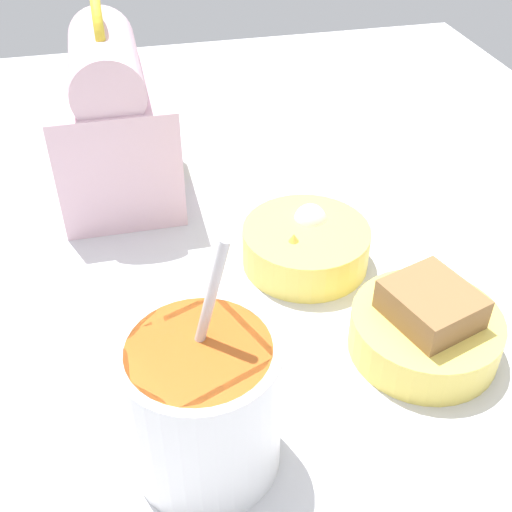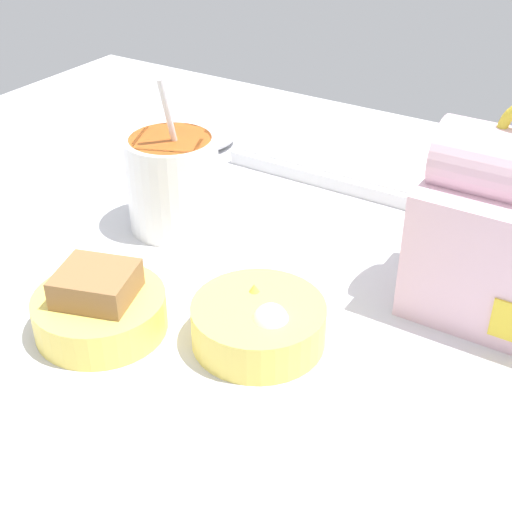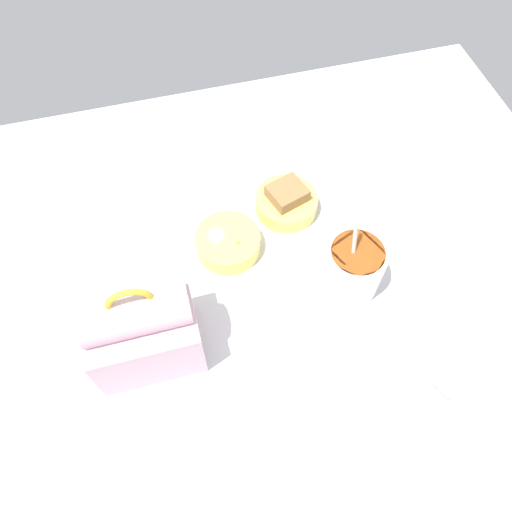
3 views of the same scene
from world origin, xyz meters
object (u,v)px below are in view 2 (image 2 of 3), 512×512
at_px(soup_cup, 173,181).
at_px(bento_bowl_snacks, 259,322).
at_px(keyboard, 354,167).
at_px(computer_mouse, 211,138).
at_px(bento_bowl_sandwich, 100,308).

distance_m(soup_cup, bento_bowl_snacks, 0.25).
relative_size(keyboard, soup_cup, 1.71).
bearing_deg(bento_bowl_snacks, soup_cup, 146.36).
bearing_deg(computer_mouse, keyboard, 7.51).
distance_m(keyboard, computer_mouse, 0.22).
xyz_separation_m(soup_cup, computer_mouse, (-0.10, 0.22, -0.05)).
distance_m(bento_bowl_sandwich, computer_mouse, 0.45).
relative_size(bento_bowl_sandwich, bento_bowl_snacks, 1.01).
bearing_deg(keyboard, bento_bowl_sandwich, -97.27).
relative_size(keyboard, computer_mouse, 3.48).
bearing_deg(keyboard, bento_bowl_snacks, -77.81).
bearing_deg(soup_cup, bento_bowl_sandwich, -72.30).
bearing_deg(soup_cup, computer_mouse, 114.71).
height_order(keyboard, bento_bowl_sandwich, bento_bowl_sandwich).
relative_size(soup_cup, bento_bowl_snacks, 1.50).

